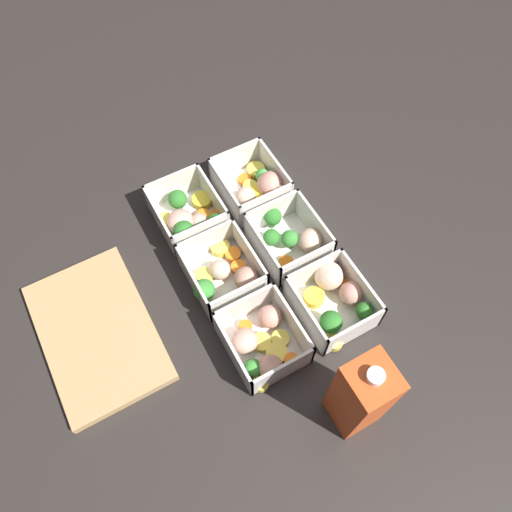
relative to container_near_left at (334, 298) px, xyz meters
name	(u,v)px	position (x,y,z in m)	size (l,w,h in m)	color
ground_plane	(256,262)	(0.14, 0.08, -0.03)	(4.00, 4.00, 0.00)	#282321
container_near_left	(334,298)	(0.00, 0.00, 0.00)	(0.15, 0.13, 0.07)	silver
container_near_center	(290,239)	(0.14, 0.00, 0.00)	(0.14, 0.12, 0.07)	silver
container_near_right	(260,188)	(0.27, 0.00, 0.00)	(0.15, 0.13, 0.07)	silver
container_far_left	(262,344)	(-0.01, 0.15, 0.00)	(0.14, 0.12, 0.07)	silver
container_far_center	(224,274)	(0.14, 0.15, 0.00)	(0.15, 0.12, 0.07)	silver
container_far_right	(190,218)	(0.28, 0.15, 0.00)	(0.14, 0.13, 0.07)	silver
juice_carton	(363,395)	(-0.17, 0.07, 0.07)	(0.07, 0.07, 0.20)	#D14C1E
cutting_board	(98,332)	(0.15, 0.39, -0.02)	(0.28, 0.18, 0.02)	tan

